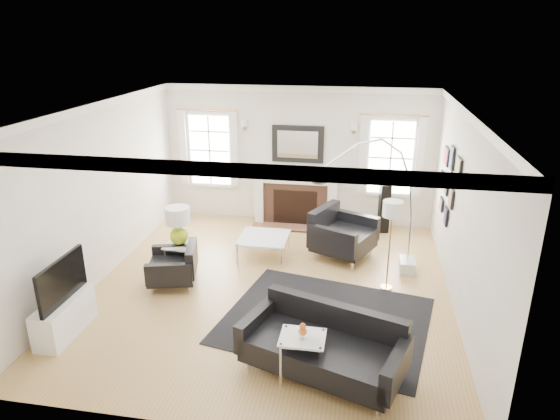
% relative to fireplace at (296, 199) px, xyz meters
% --- Properties ---
extents(floor, '(6.00, 6.00, 0.00)m').
position_rel_fireplace_xyz_m(floor, '(0.00, -2.79, -0.54)').
color(floor, '#A67D45').
rests_on(floor, ground).
extents(back_wall, '(5.50, 0.04, 2.80)m').
position_rel_fireplace_xyz_m(back_wall, '(0.00, 0.21, 0.86)').
color(back_wall, beige).
rests_on(back_wall, floor).
extents(front_wall, '(5.50, 0.04, 2.80)m').
position_rel_fireplace_xyz_m(front_wall, '(0.00, -5.79, 0.86)').
color(front_wall, beige).
rests_on(front_wall, floor).
extents(left_wall, '(0.04, 6.00, 2.80)m').
position_rel_fireplace_xyz_m(left_wall, '(-2.75, -2.79, 0.86)').
color(left_wall, beige).
rests_on(left_wall, floor).
extents(right_wall, '(0.04, 6.00, 2.80)m').
position_rel_fireplace_xyz_m(right_wall, '(2.75, -2.79, 0.86)').
color(right_wall, beige).
rests_on(right_wall, floor).
extents(ceiling, '(5.50, 6.00, 0.02)m').
position_rel_fireplace_xyz_m(ceiling, '(0.00, -2.79, 2.26)').
color(ceiling, white).
rests_on(ceiling, back_wall).
extents(crown_molding, '(5.50, 6.00, 0.12)m').
position_rel_fireplace_xyz_m(crown_molding, '(0.00, -2.79, 2.20)').
color(crown_molding, white).
rests_on(crown_molding, back_wall).
extents(fireplace, '(1.70, 0.69, 1.11)m').
position_rel_fireplace_xyz_m(fireplace, '(0.00, 0.00, 0.00)').
color(fireplace, white).
rests_on(fireplace, floor).
extents(mantel_mirror, '(1.05, 0.07, 0.75)m').
position_rel_fireplace_xyz_m(mantel_mirror, '(0.00, 0.16, 1.11)').
color(mantel_mirror, black).
rests_on(mantel_mirror, back_wall).
extents(window_left, '(1.24, 0.15, 1.62)m').
position_rel_fireplace_xyz_m(window_left, '(-1.85, 0.16, 0.92)').
color(window_left, white).
rests_on(window_left, back_wall).
extents(window_right, '(1.24, 0.15, 1.62)m').
position_rel_fireplace_xyz_m(window_right, '(1.85, 0.16, 0.92)').
color(window_right, white).
rests_on(window_right, back_wall).
extents(gallery_wall, '(0.04, 1.73, 1.29)m').
position_rel_fireplace_xyz_m(gallery_wall, '(2.72, -1.50, 0.99)').
color(gallery_wall, black).
rests_on(gallery_wall, right_wall).
extents(tv_unit, '(0.35, 1.00, 1.09)m').
position_rel_fireplace_xyz_m(tv_unit, '(-2.44, -4.49, -0.21)').
color(tv_unit, white).
rests_on(tv_unit, floor).
extents(area_rug, '(3.13, 2.78, 0.01)m').
position_rel_fireplace_xyz_m(area_rug, '(0.94, -3.58, -0.54)').
color(area_rug, black).
rests_on(area_rug, floor).
extents(sofa, '(2.07, 1.43, 0.62)m').
position_rel_fireplace_xyz_m(sofa, '(1.01, -4.67, -0.21)').
color(sofa, black).
rests_on(sofa, floor).
extents(armchair_left, '(0.90, 0.96, 0.55)m').
position_rel_fireplace_xyz_m(armchair_left, '(-1.50, -2.94, -0.24)').
color(armchair_left, black).
rests_on(armchair_left, floor).
extents(armchair_right, '(1.27, 1.34, 0.71)m').
position_rel_fireplace_xyz_m(armchair_right, '(1.00, -1.40, -0.15)').
color(armchair_right, black).
rests_on(armchair_right, floor).
extents(coffee_table, '(0.86, 0.86, 0.38)m').
position_rel_fireplace_xyz_m(coffee_table, '(-0.33, -1.69, -0.19)').
color(coffee_table, silver).
rests_on(coffee_table, floor).
extents(side_table_left, '(0.46, 0.46, 0.51)m').
position_rel_fireplace_xyz_m(side_table_left, '(-1.57, -2.53, -0.14)').
color(side_table_left, silver).
rests_on(side_table_left, floor).
extents(nesting_table, '(0.52, 0.43, 0.57)m').
position_rel_fireplace_xyz_m(nesting_table, '(0.78, -4.86, -0.09)').
color(nesting_table, silver).
rests_on(nesting_table, floor).
extents(gourd_lamp, '(0.40, 0.40, 0.64)m').
position_rel_fireplace_xyz_m(gourd_lamp, '(-1.57, -2.53, 0.34)').
color(gourd_lamp, '#A3BE17').
rests_on(gourd_lamp, side_table_left).
extents(orange_vase, '(0.10, 0.10, 0.16)m').
position_rel_fireplace_xyz_m(orange_vase, '(0.78, -4.86, 0.12)').
color(orange_vase, orange).
rests_on(orange_vase, nesting_table).
extents(arc_floor_lamp, '(1.72, 1.59, 2.43)m').
position_rel_fireplace_xyz_m(arc_floor_lamp, '(1.45, -2.43, 0.77)').
color(arc_floor_lamp, silver).
rests_on(arc_floor_lamp, floor).
extents(stick_floor_lamp, '(0.29, 0.29, 1.45)m').
position_rel_fireplace_xyz_m(stick_floor_lamp, '(1.80, -2.51, 0.71)').
color(stick_floor_lamp, '#B98140').
rests_on(stick_floor_lamp, floor).
extents(speaker_tower, '(0.24, 0.24, 0.99)m').
position_rel_fireplace_xyz_m(speaker_tower, '(1.78, -0.14, -0.05)').
color(speaker_tower, black).
rests_on(speaker_tower, floor).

